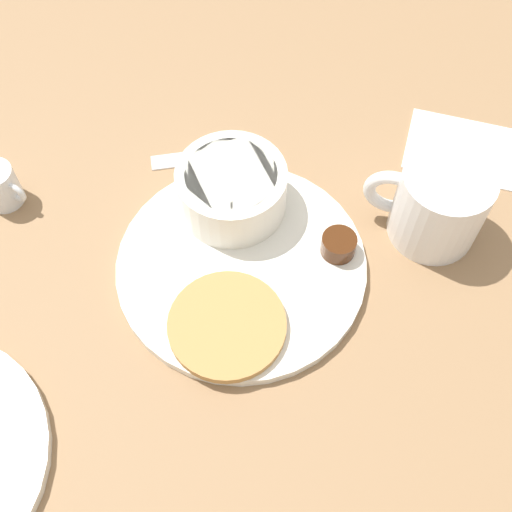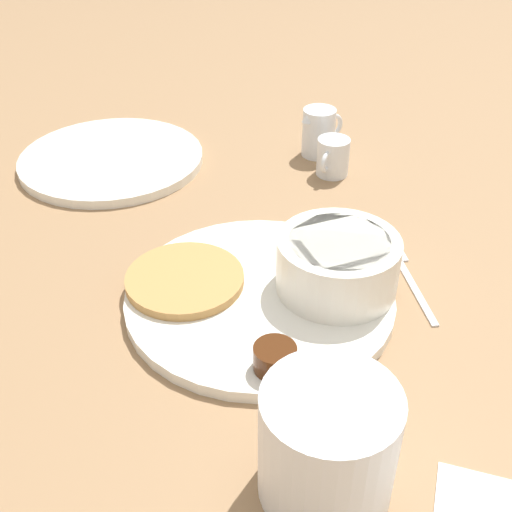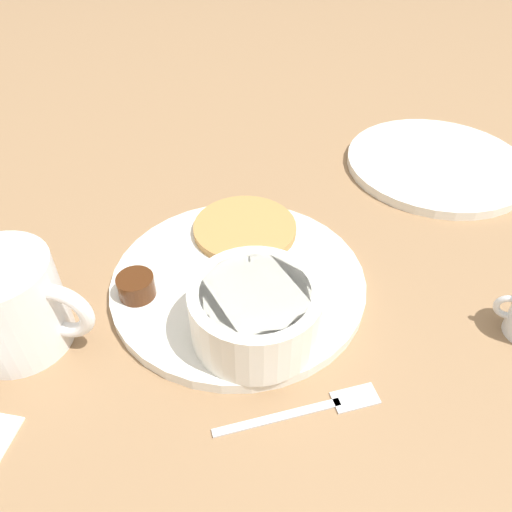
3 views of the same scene
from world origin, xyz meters
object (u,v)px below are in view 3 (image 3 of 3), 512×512
at_px(bowl, 255,311).
at_px(coffee_mug, 11,305).
at_px(plate, 238,281).
at_px(fork, 317,407).

height_order(bowl, coffee_mug, coffee_mug).
relative_size(plate, fork, 1.83).
bearing_deg(fork, plate, -70.83).
height_order(bowl, fork, bowl).
distance_m(coffee_mug, fork, 0.27).
xyz_separation_m(plate, coffee_mug, (0.20, 0.05, 0.04)).
relative_size(plate, coffee_mug, 2.07).
bearing_deg(bowl, coffee_mug, -7.23).
bearing_deg(fork, bowl, -60.63).
bearing_deg(coffee_mug, bowl, 172.77).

